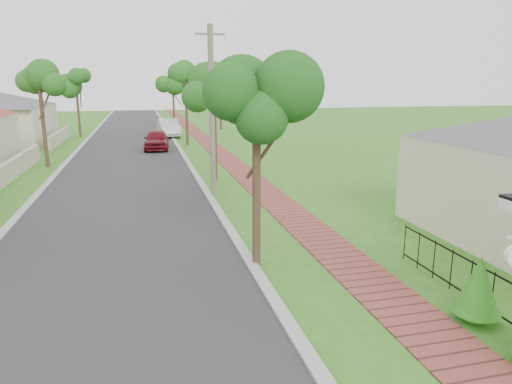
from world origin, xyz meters
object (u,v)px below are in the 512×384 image
object	(u,v)px
parked_car_red	(156,140)
utility_pole	(212,112)
parked_car_white	(169,128)
near_tree	(256,112)

from	to	relation	value
parked_car_red	utility_pole	distance (m)	15.41
utility_pole	parked_car_red	bearing A→B (deg)	97.21
parked_car_white	utility_pole	world-z (taller)	utility_pole
parked_car_white	utility_pole	bearing A→B (deg)	-93.49
parked_car_red	near_tree	xyz separation A→B (m)	(1.80, -23.15, 3.39)
parked_car_red	near_tree	bearing A→B (deg)	-81.26
parked_car_red	parked_car_white	xyz separation A→B (m)	(1.40, 8.34, 0.07)
parked_car_red	near_tree	size ratio (longest dim) A/B	0.82
parked_car_white	near_tree	world-z (taller)	near_tree
near_tree	utility_pole	xyz separation A→B (m)	(0.10, 8.13, -0.47)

